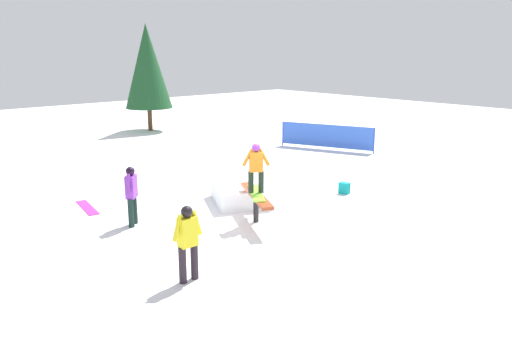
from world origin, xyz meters
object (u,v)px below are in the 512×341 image
(backpack_on_snow, at_px, (344,188))
(pine_tree_near, at_px, (147,66))
(loose_snowboard_magenta, at_px, (87,208))
(bystander_yellow, at_px, (188,239))
(bystander_purple, at_px, (132,193))
(main_rider_on_rail, at_px, (256,170))
(rail_feature, at_px, (256,198))

(backpack_on_snow, height_order, pine_tree_near, pine_tree_near)
(loose_snowboard_magenta, bearing_deg, bystander_yellow, 4.89)
(bystander_purple, distance_m, loose_snowboard_magenta, 2.28)
(main_rider_on_rail, bearing_deg, pine_tree_near, -165.57)
(rail_feature, distance_m, loose_snowboard_magenta, 4.86)
(main_rider_on_rail, bearing_deg, backpack_on_snow, 126.63)
(backpack_on_snow, bearing_deg, loose_snowboard_magenta, -130.10)
(pine_tree_near, bearing_deg, rail_feature, -20.44)
(rail_feature, distance_m, pine_tree_near, 15.88)
(rail_feature, relative_size, main_rider_on_rail, 1.56)
(bystander_yellow, height_order, bystander_purple, bystander_purple)
(rail_feature, bearing_deg, bystander_yellow, -35.31)
(rail_feature, bearing_deg, backpack_on_snow, 119.28)
(main_rider_on_rail, bearing_deg, rail_feature, 0.00)
(loose_snowboard_magenta, relative_size, pine_tree_near, 0.27)
(main_rider_on_rail, height_order, loose_snowboard_magenta, main_rider_on_rail)
(rail_feature, relative_size, backpack_on_snow, 6.36)
(loose_snowboard_magenta, height_order, backpack_on_snow, backpack_on_snow)
(bystander_purple, xyz_separation_m, pine_tree_near, (-12.79, 7.92, 2.55))
(main_rider_on_rail, xyz_separation_m, loose_snowboard_magenta, (-3.97, -2.74, -1.36))
(main_rider_on_rail, relative_size, loose_snowboard_magenta, 0.93)
(rail_feature, relative_size, bystander_purple, 1.44)
(main_rider_on_rail, bearing_deg, bystander_purple, -92.38)
(bystander_yellow, bearing_deg, pine_tree_near, 61.71)
(pine_tree_near, bearing_deg, main_rider_on_rail, -20.44)
(bystander_purple, xyz_separation_m, loose_snowboard_magenta, (-2.10, -0.28, -0.83))
(bystander_yellow, xyz_separation_m, loose_snowboard_magenta, (-5.59, 0.43, -0.83))
(backpack_on_snow, xyz_separation_m, pine_tree_near, (-14.54, 1.75, 3.23))
(bystander_purple, bearing_deg, backpack_on_snow, 120.78)
(rail_feature, bearing_deg, main_rider_on_rail, 0.00)
(loose_snowboard_magenta, bearing_deg, main_rider_on_rail, 43.84)
(backpack_on_snow, bearing_deg, bystander_purple, -115.09)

